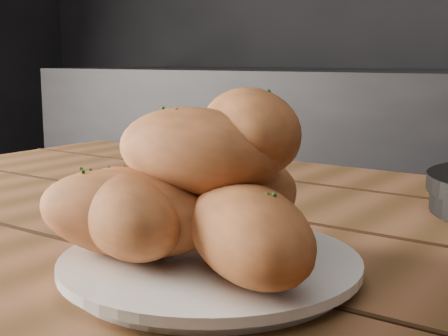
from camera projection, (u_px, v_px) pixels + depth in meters
plate at (210, 266)px, 0.52m from camera, size 0.25×0.25×0.02m
bread_rolls at (196, 190)px, 0.51m from camera, size 0.30×0.25×0.14m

